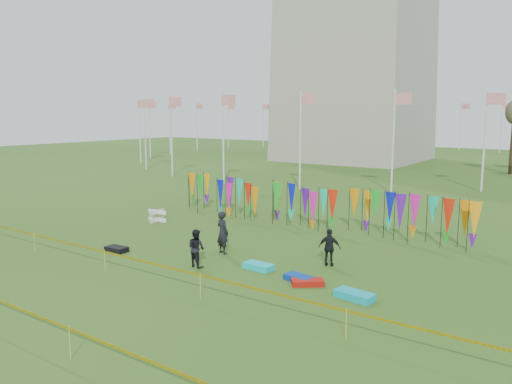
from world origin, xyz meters
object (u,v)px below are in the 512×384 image
Objects in this scene: kite_bag_turquoise at (258,266)px; kite_bag_black at (117,249)px; person_left at (223,232)px; kite_bag_blue at (298,278)px; person_right at (330,248)px; person_mid at (196,248)px; kite_bag_teal at (354,295)px; box_kite at (157,216)px; kite_bag_red at (308,282)px.

kite_bag_black is at bearing -166.81° from kite_bag_turquoise.
kite_bag_black is (-4.12, -2.55, -0.84)m from person_left.
kite_bag_turquoise reaches higher than kite_bag_blue.
kite_bag_black is (-6.73, -1.58, -0.00)m from kite_bag_turquoise.
person_right reaches higher than kite_bag_blue.
person_left reaches higher than kite_bag_blue.
person_mid is 4.53m from kite_bag_black.
person_left is at bearing 165.97° from kite_bag_teal.
kite_bag_black is at bearing -60.67° from box_kite.
kite_bag_blue is 2.52m from kite_bag_teal.
kite_bag_blue is 0.80× the size of kite_bag_teal.
kite_bag_black is (-4.46, -0.41, -0.67)m from person_mid.
person_left is at bearing 159.65° from kite_bag_turquoise.
kite_bag_blue is at bearing -161.47° from person_mid.
person_left is at bearing 31.74° from kite_bag_black.
kite_bag_teal is (7.12, -1.78, -0.83)m from person_left.
kite_bag_blue is 0.55m from kite_bag_red.
box_kite is 15.08m from kite_bag_teal.
kite_bag_red is at bearing -11.61° from kite_bag_turquoise.
person_right reaches higher than kite_bag_red.
kite_bag_teal is at bearing -169.65° from person_mid.
person_right is (4.41, 3.19, -0.01)m from person_mid.
kite_bag_black is 0.77× the size of kite_bag_teal.
kite_bag_red is 0.89× the size of kite_bag_teal.
kite_bag_red is (12.36, -4.43, -0.26)m from box_kite.
person_mid is (7.54, -5.07, 0.42)m from box_kite.
person_mid reaches higher than box_kite.
kite_bag_teal is (1.96, -0.29, 0.02)m from kite_bag_red.
person_left reaches higher than box_kite.
kite_bag_teal is (14.32, -4.71, -0.24)m from box_kite.
kite_bag_turquoise is 1.20× the size of kite_bag_black.
person_mid reaches higher than kite_bag_turquoise.
person_right is 9.59m from kite_bag_black.
box_kite is 0.38× the size of person_left.
person_left is 1.81× the size of kite_bag_blue.
kite_bag_turquoise is 0.92× the size of kite_bag_teal.
kite_bag_black is at bearing 12.56° from person_mid.
person_right is 1.33× the size of kite_bag_red.
person_mid reaches higher than kite_bag_red.
kite_bag_red is at bearing -165.04° from person_mid.
person_left is 1.24× the size of person_right.
kite_bag_blue is 0.91× the size of kite_bag_red.
person_mid is 4.91m from kite_bag_red.
kite_bag_turquoise is at bearing 171.21° from kite_bag_blue.
kite_bag_blue reaches higher than kite_bag_red.
box_kite is 7.79m from person_left.
kite_bag_red is (0.41, -2.55, -0.67)m from person_right.
kite_bag_red is at bearing 83.58° from person_right.
kite_bag_blue is at bearing -19.59° from box_kite.
person_left is 4.91m from kite_bag_black.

